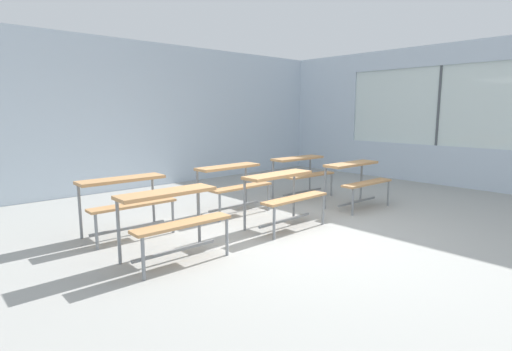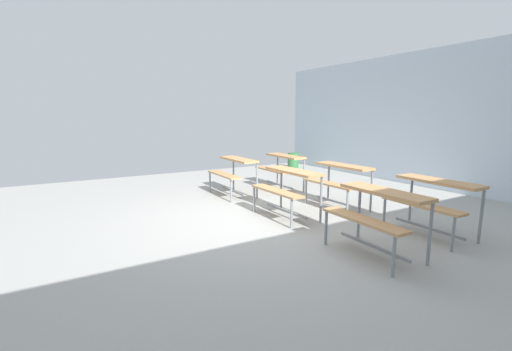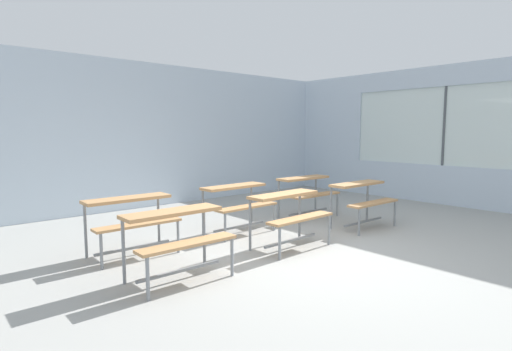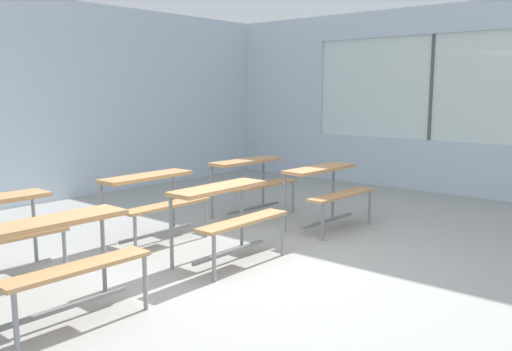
# 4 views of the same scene
# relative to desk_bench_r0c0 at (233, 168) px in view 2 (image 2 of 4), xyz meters

# --- Properties ---
(ground) EXTENTS (10.00, 9.00, 0.05)m
(ground) POSITION_rel_desk_bench_r0c0_xyz_m (1.66, -0.38, -0.59)
(ground) COLOR #9E9E99
(wall_back) EXTENTS (10.00, 0.12, 3.00)m
(wall_back) POSITION_rel_desk_bench_r0c0_xyz_m (1.66, 4.12, 0.94)
(wall_back) COLOR silver
(wall_back) RESTS_ON ground
(desk_bench_r0c0) EXTENTS (1.11, 0.60, 0.74)m
(desk_bench_r0c0) POSITION_rel_desk_bench_r0c0_xyz_m (0.00, 0.00, 0.00)
(desk_bench_r0c0) COLOR tan
(desk_bench_r0c0) RESTS_ON ground
(desk_bench_r0c1) EXTENTS (1.11, 0.61, 0.74)m
(desk_bench_r0c1) POSITION_rel_desk_bench_r0c0_xyz_m (1.77, 0.04, 0.00)
(desk_bench_r0c1) COLOR tan
(desk_bench_r0c1) RESTS_ON ground
(desk_bench_r0c2) EXTENTS (1.12, 0.62, 0.74)m
(desk_bench_r0c2) POSITION_rel_desk_bench_r0c0_xyz_m (3.50, 0.02, 0.00)
(desk_bench_r0c2) COLOR tan
(desk_bench_r0c2) RESTS_ON ground
(desk_bench_r1c0) EXTENTS (1.11, 0.61, 0.74)m
(desk_bench_r1c0) POSITION_rel_desk_bench_r0c0_xyz_m (-0.00, 1.15, 0.00)
(desk_bench_r1c0) COLOR tan
(desk_bench_r1c0) RESTS_ON ground
(desk_bench_r1c1) EXTENTS (1.11, 0.61, 0.74)m
(desk_bench_r1c1) POSITION_rel_desk_bench_r0c0_xyz_m (1.75, 1.14, 0.00)
(desk_bench_r1c1) COLOR tan
(desk_bench_r1c1) RESTS_ON ground
(desk_bench_r1c2) EXTENTS (1.12, 0.63, 0.74)m
(desk_bench_r1c2) POSITION_rel_desk_bench_r0c0_xyz_m (3.44, 1.17, 0.00)
(desk_bench_r1c2) COLOR tan
(desk_bench_r1c2) RESTS_ON ground
(trash_bin) EXTENTS (0.33, 0.33, 0.46)m
(trash_bin) POSITION_rel_desk_bench_r0c0_xyz_m (-2.39, 3.29, -0.34)
(trash_bin) COLOR #2D6B38
(trash_bin) RESTS_ON ground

